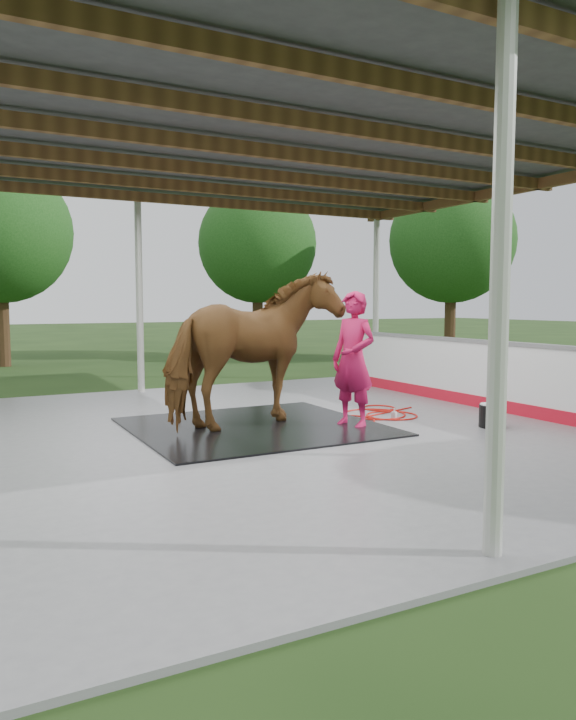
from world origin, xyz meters
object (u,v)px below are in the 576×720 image
horse (254,348)px  handler (353,359)px  dasher_board (485,376)px  wash_bucket (492,415)px

horse → handler: (1.28, -0.58, -0.17)m
dasher_board → wash_bucket: dasher_board is taller
horse → wash_bucket: 3.52m
horse → handler: horse is taller
dasher_board → handler: 2.91m
dasher_board → handler: size_ratio=4.13×
dasher_board → handler: bearing=-173.9°
horse → dasher_board: bearing=-109.7°
handler → horse: bearing=-133.0°
dasher_board → horse: bearing=176.2°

